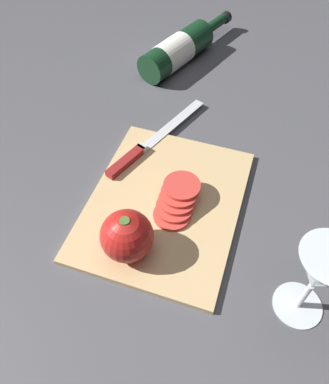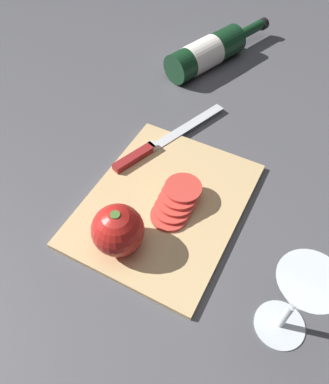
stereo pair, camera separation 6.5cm
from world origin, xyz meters
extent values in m
plane|color=#4C4C51|center=(0.00, 0.00, 0.00)|extent=(3.00, 3.00, 0.00)
cube|color=tan|center=(0.00, -0.04, 0.01)|extent=(0.34, 0.27, 0.01)
cylinder|color=#14381E|center=(0.44, 0.08, 0.04)|extent=(0.23, 0.14, 0.07)
cone|color=#14381E|center=(0.55, 0.04, 0.04)|extent=(0.05, 0.07, 0.07)
cylinder|color=#14381E|center=(0.60, 0.02, 0.04)|extent=(0.09, 0.05, 0.03)
cylinder|color=black|center=(0.64, 0.00, 0.04)|extent=(0.02, 0.03, 0.03)
cylinder|color=white|center=(0.42, 0.09, 0.04)|extent=(0.11, 0.10, 0.08)
cylinder|color=silver|center=(-0.11, -0.29, 0.00)|extent=(0.07, 0.07, 0.00)
cylinder|color=silver|center=(-0.11, -0.29, 0.04)|extent=(0.01, 0.01, 0.07)
cone|color=silver|center=(-0.11, -0.29, 0.11)|extent=(0.08, 0.08, 0.08)
cone|color=beige|center=(-0.11, -0.29, 0.08)|extent=(0.03, 0.03, 0.03)
sphere|color=red|center=(-0.11, -0.01, 0.05)|extent=(0.09, 0.09, 0.09)
cylinder|color=#47702D|center=(-0.11, -0.01, 0.09)|extent=(0.02, 0.02, 0.01)
cube|color=silver|center=(0.20, 0.01, 0.01)|extent=(0.19, 0.09, 0.00)
cube|color=silver|center=(0.11, 0.05, 0.02)|extent=(0.02, 0.02, 0.01)
cube|color=maroon|center=(0.06, 0.07, 0.02)|extent=(0.10, 0.05, 0.01)
cylinder|color=#D63D33|center=(-0.02, -0.06, 0.01)|extent=(0.07, 0.07, 0.01)
cylinder|color=#D63D33|center=(-0.01, -0.06, 0.02)|extent=(0.07, 0.07, 0.01)
cylinder|color=#D63D33|center=(0.00, -0.06, 0.03)|extent=(0.07, 0.07, 0.01)
cylinder|color=#D63D33|center=(0.01, -0.06, 0.03)|extent=(0.07, 0.07, 0.01)
cylinder|color=#D63D33|center=(0.02, -0.06, 0.04)|extent=(0.07, 0.07, 0.01)
camera|label=1|loc=(-0.38, -0.16, 0.55)|focal=35.00mm
camera|label=2|loc=(-0.36, -0.22, 0.55)|focal=35.00mm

